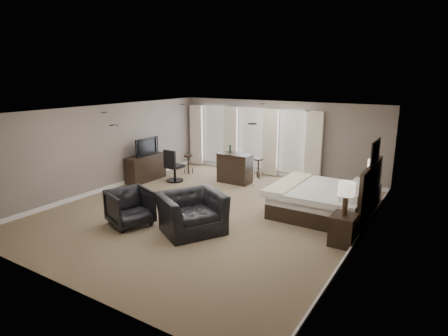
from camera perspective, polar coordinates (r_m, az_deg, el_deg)
The scene contains 16 objects.
room at distance 9.46m, azimuth -2.31°, elevation 0.83°, with size 7.60×8.60×2.64m.
window_bay at distance 13.45m, azimuth 4.04°, elevation 4.33°, with size 5.25×0.20×2.30m.
bed at distance 9.68m, azimuth 14.97°, elevation -2.83°, with size 2.30×2.19×1.46m, color silver.
nightstand_near at distance 8.28m, azimuth 17.70°, elevation -8.94°, with size 0.48×0.59×0.64m, color black.
nightstand_far at distance 10.98m, azimuth 21.53°, elevation -3.84°, with size 0.41×0.50×0.55m, color black.
lamp_near at distance 8.05m, azimuth 18.05°, elevation -4.49°, with size 0.34×0.34×0.71m, color beige.
lamp_far at distance 10.81m, azimuth 21.83°, elevation -0.66°, with size 0.34×0.34×0.71m, color beige.
wall_art at distance 9.20m, azimuth 22.03°, elevation 2.29°, with size 0.04×0.96×0.56m, color slate.
dresser at distance 12.78m, azimuth -11.82°, elevation 0.03°, with size 0.48×1.49×0.87m, color black.
tv at distance 12.67m, azimuth -11.94°, elevation 2.23°, with size 1.02×0.59×0.13m, color black.
armchair_near at distance 8.45m, azimuth -4.97°, elevation -5.83°, with size 1.36×0.89×1.19m, color black.
armchair_far at distance 9.09m, azimuth -14.14°, elevation -5.60°, with size 0.92×0.86×0.95m, color black.
bar_counter at distance 12.24m, azimuth 1.65°, elevation -0.01°, with size 1.12×0.58×0.98m, color black.
bar_stool_left at distance 13.45m, azimuth -5.45°, elevation 0.58°, with size 0.33×0.33×0.69m, color black.
bar_stool_right at distance 12.89m, azimuth 5.25°, elevation -0.02°, with size 0.32×0.32×0.69m, color black.
desk_chair at distance 12.48m, azimuth -7.54°, elevation 0.41°, with size 0.56×0.56×1.09m, color black.
Camera 1 is at (5.20, -7.61, 3.46)m, focal length 30.00 mm.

